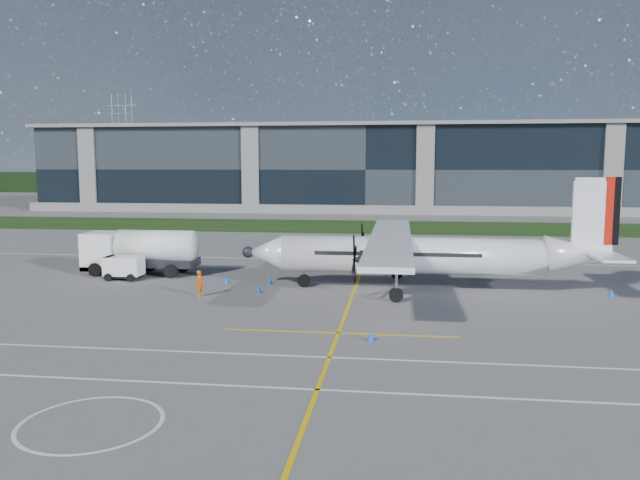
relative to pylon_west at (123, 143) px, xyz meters
name	(u,v)px	position (x,y,z in m)	size (l,w,h in m)	color
ground	(351,233)	(80.00, -110.00, -15.00)	(400.00, 400.00, 0.00)	#65625F
grass_strip	(356,226)	(80.00, -102.00, -14.98)	(400.00, 18.00, 0.04)	black
terminal_building	(369,169)	(80.00, -70.00, -7.50)	(120.00, 20.00, 15.00)	black
tree_line	(379,184)	(80.00, -10.00, -12.00)	(400.00, 6.00, 6.00)	black
pylon_west	(123,143)	(0.00, 0.00, 0.00)	(9.00, 4.60, 30.00)	gray
yellow_taxiway_centerline	(359,277)	(83.00, -140.00, -14.99)	(0.20, 70.00, 0.01)	yellow
white_lane_line	(240,386)	(80.00, -164.00, -14.99)	(90.00, 0.15, 0.01)	white
turboprop_aircraft	(425,234)	(87.66, -144.45, -11.16)	(24.70, 25.61, 7.68)	white
fuel_tanker_truck	(133,252)	(65.48, -141.05, -13.28)	(9.20, 2.99, 3.45)	white
baggage_tug	(124,268)	(65.82, -143.39, -14.14)	(2.87, 1.72, 1.72)	white
ground_crew_person	(200,282)	(73.26, -148.35, -14.03)	(0.79, 0.56, 1.94)	#F25907
safety_cone_fwd	(226,280)	(73.68, -143.88, -14.75)	(0.36, 0.36, 0.50)	blue
safety_cone_nose_port	(259,289)	(76.78, -146.72, -14.75)	(0.36, 0.36, 0.50)	blue
safety_cone_portwing	(371,336)	(84.68, -157.11, -14.75)	(0.36, 0.36, 0.50)	blue
safety_cone_tail	(611,293)	(99.62, -144.97, -14.75)	(0.36, 0.36, 0.50)	blue
safety_cone_stbdwing	(395,257)	(85.63, -131.45, -14.75)	(0.36, 0.36, 0.50)	blue
safety_cone_nose_stbd	(270,281)	(76.87, -143.70, -14.75)	(0.36, 0.36, 0.50)	blue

